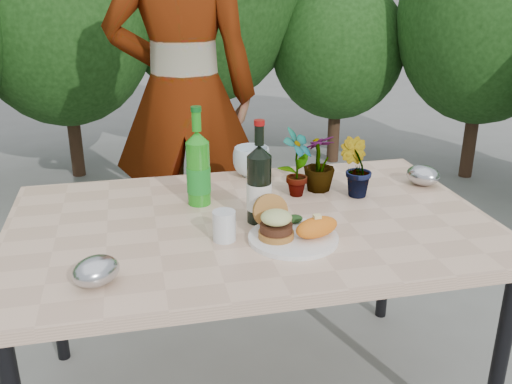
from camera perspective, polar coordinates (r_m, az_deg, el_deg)
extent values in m
cube|color=#DBB292|center=(1.92, -0.53, -3.33)|extent=(1.60, 1.00, 0.04)
cylinder|color=black|center=(2.05, 23.15, -15.60)|extent=(0.05, 0.05, 0.71)
cylinder|color=black|center=(2.45, -19.57, -8.66)|extent=(0.05, 0.05, 0.71)
cylinder|color=black|center=(2.66, 12.92, -5.48)|extent=(0.05, 0.05, 0.71)
cylinder|color=#382316|center=(4.71, -17.51, 4.05)|extent=(0.10, 0.10, 0.42)
ellipsoid|color=#26561C|center=(4.54, -18.96, 16.30)|extent=(1.36, 1.36, 1.60)
cylinder|color=#382316|center=(4.92, -4.52, 6.17)|extent=(0.10, 0.10, 0.50)
cylinder|color=#382316|center=(4.90, 7.73, 5.24)|extent=(0.10, 0.10, 0.38)
ellipsoid|color=#26561C|center=(4.75, 8.19, 14.08)|extent=(1.06, 1.06, 1.14)
cylinder|color=#382316|center=(4.77, 20.48, 4.01)|extent=(0.10, 0.10, 0.44)
ellipsoid|color=#26561C|center=(4.60, 22.12, 15.91)|extent=(1.28, 1.28, 1.55)
cylinder|color=white|center=(1.77, 3.75, -4.60)|extent=(0.28, 0.28, 0.01)
cylinder|color=#B7722D|center=(1.75, 2.03, -4.27)|extent=(0.11, 0.11, 0.02)
cylinder|color=#472314|center=(1.74, 2.04, -3.60)|extent=(0.10, 0.10, 0.02)
ellipsoid|color=beige|center=(1.73, 2.05, -2.56)|extent=(0.10, 0.10, 0.04)
cylinder|color=#B7722D|center=(1.80, 1.44, -1.93)|extent=(0.11, 0.06, 0.11)
ellipsoid|color=orange|center=(1.76, 6.09, -3.52)|extent=(0.17, 0.12, 0.06)
ellipsoid|color=olive|center=(1.84, 2.98, -2.87)|extent=(0.04, 0.04, 0.02)
ellipsoid|color=#193814|center=(1.85, 3.83, -2.69)|extent=(0.06, 0.04, 0.03)
cylinder|color=black|center=(1.86, 0.32, 0.26)|extent=(0.08, 0.08, 0.23)
cylinder|color=white|center=(1.86, 0.32, -0.39)|extent=(0.08, 0.08, 0.09)
cone|color=black|center=(1.81, 0.33, 4.15)|extent=(0.08, 0.08, 0.04)
cylinder|color=black|center=(1.80, 0.33, 5.71)|extent=(0.03, 0.03, 0.06)
cylinder|color=maroon|center=(1.79, 0.33, 6.95)|extent=(0.03, 0.03, 0.02)
cylinder|color=#218E19|center=(2.01, -5.78, 1.86)|extent=(0.08, 0.08, 0.23)
cylinder|color=#198C26|center=(2.02, -5.75, 1.25)|extent=(0.09, 0.09, 0.09)
cone|color=#218E19|center=(1.97, -5.92, 5.52)|extent=(0.08, 0.08, 0.04)
cylinder|color=#218E19|center=(1.96, -5.98, 7.04)|extent=(0.03, 0.03, 0.07)
cylinder|color=#0C5919|center=(1.95, -6.03, 8.26)|extent=(0.04, 0.04, 0.02)
cylinder|color=silver|center=(1.75, -3.20, -3.39)|extent=(0.07, 0.07, 0.09)
imported|color=#295F20|center=(2.07, 4.10, 2.92)|extent=(0.16, 0.16, 0.26)
imported|color=#2C591E|center=(2.11, 9.94, 2.41)|extent=(0.15, 0.15, 0.22)
imported|color=#26571E|center=(2.14, 6.35, 2.93)|extent=(0.15, 0.15, 0.22)
imported|color=silver|center=(2.30, -0.45, 3.05)|extent=(0.15, 0.15, 0.12)
ellipsoid|color=#AFB1B6|center=(1.58, -15.70, -7.61)|extent=(0.17, 0.17, 0.08)
ellipsoid|color=#AFB2B6|center=(2.30, 16.36, 1.62)|extent=(0.16, 0.17, 0.08)
imported|color=#945C4A|center=(2.75, -7.27, 9.53)|extent=(0.78, 0.58, 1.95)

